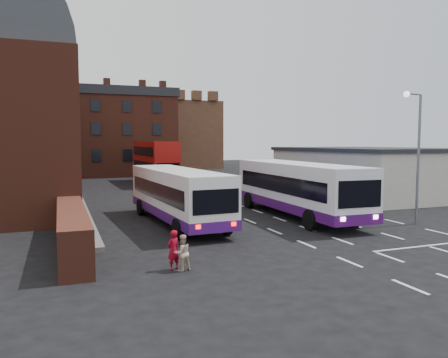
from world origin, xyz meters
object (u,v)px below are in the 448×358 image
object	(u,v)px
bus_blue	(290,179)
street_lamp	(416,146)
bus_white_outbound	(177,192)
bus_white_inbound	(297,185)
pedestrian_beige	(182,253)
bus_red_double	(155,161)
pedestrian_red	(173,250)

from	to	relation	value
bus_blue	street_lamp	size ratio (longest dim) A/B	1.57
bus_white_outbound	bus_blue	bearing A→B (deg)	22.70
bus_white_inbound	pedestrian_beige	bearing A→B (deg)	42.43
bus_white_inbound	bus_blue	size ratio (longest dim) A/B	1.07
bus_red_double	pedestrian_beige	xyz separation A→B (m)	(-6.11, -34.10, -1.89)
bus_white_outbound	bus_white_inbound	world-z (taller)	bus_white_inbound
bus_white_inbound	street_lamp	size ratio (longest dim) A/B	1.67
bus_red_double	pedestrian_red	bearing A→B (deg)	78.37
bus_white_outbound	bus_blue	xyz separation A→B (m)	(10.25, 5.00, 0.04)
bus_white_inbound	street_lamp	distance (m)	7.25
bus_white_outbound	street_lamp	distance (m)	13.91
bus_white_outbound	bus_red_double	xyz separation A→B (m)	(3.87, 24.82, 0.70)
bus_red_double	street_lamp	distance (m)	31.38
bus_white_inbound	bus_white_outbound	bearing A→B (deg)	-3.13
street_lamp	bus_red_double	bearing A→B (deg)	106.18
bus_red_double	pedestrian_beige	bearing A→B (deg)	78.90
pedestrian_red	pedestrian_beige	xyz separation A→B (m)	(0.28, -0.23, -0.07)
bus_white_inbound	bus_red_double	xyz separation A→B (m)	(-3.80, 25.40, 0.54)
street_lamp	pedestrian_red	xyz separation A→B (m)	(-15.12, -3.79, -3.80)
bus_red_double	pedestrian_red	world-z (taller)	bus_red_double
bus_white_outbound	bus_blue	world-z (taller)	bus_blue
pedestrian_red	street_lamp	bearing A→B (deg)	167.61
bus_white_outbound	pedestrian_red	size ratio (longest dim) A/B	7.78
pedestrian_red	pedestrian_beige	bearing A→B (deg)	114.67
bus_white_inbound	pedestrian_beige	world-z (taller)	bus_white_inbound
bus_red_double	pedestrian_red	xyz separation A→B (m)	(-6.39, -33.87, -1.81)
bus_white_outbound	pedestrian_beige	world-z (taller)	bus_white_outbound
pedestrian_beige	pedestrian_red	bearing A→B (deg)	-49.82
bus_white_outbound	bus_blue	distance (m)	11.41
bus_white_outbound	pedestrian_red	bearing A→B (deg)	-108.91
bus_white_inbound	pedestrian_red	world-z (taller)	bus_white_inbound
street_lamp	pedestrian_red	world-z (taller)	street_lamp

